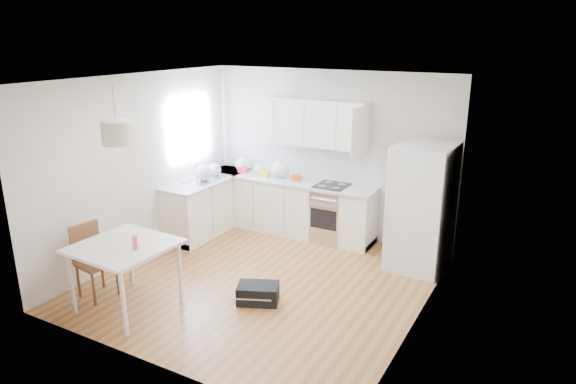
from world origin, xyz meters
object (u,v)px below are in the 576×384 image
Objects in this scene: dining_chair at (96,262)px; dining_table at (124,252)px; gym_bag at (258,293)px; refrigerator at (423,207)px.

dining_table is at bearing 6.02° from dining_chair.
gym_bag is at bearing 36.61° from dining_table.
dining_table is 1.17× the size of dining_chair.
refrigerator is at bearing 48.82° from dining_table.
dining_chair is 2.09m from gym_bag.
refrigerator is 2.63m from gym_bag.
refrigerator reaches higher than gym_bag.
dining_table is (-2.80, -2.91, -0.16)m from refrigerator.
dining_chair is (-0.56, 0.03, -0.27)m from dining_table.
refrigerator is 3.53× the size of gym_bag.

